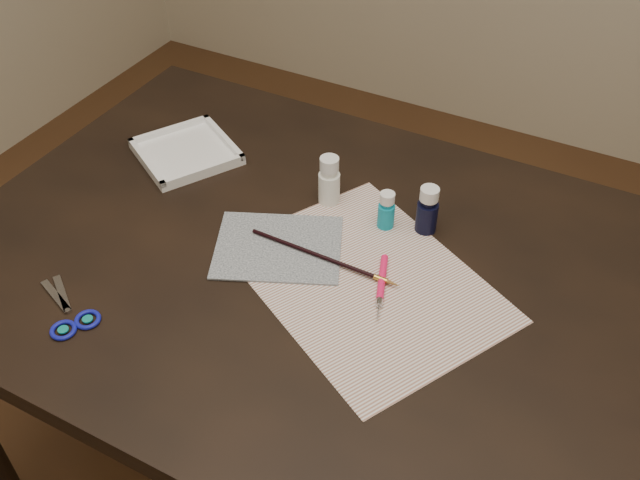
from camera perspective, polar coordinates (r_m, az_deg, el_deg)
The scene contains 10 objects.
table at distance 1.51m, azimuth 0.00°, elevation -12.08°, with size 1.30×0.90×0.75m, color black.
paper at distance 1.20m, azimuth 3.75°, elevation -3.37°, with size 0.44×0.33×0.00m, color white.
canvas at distance 1.26m, azimuth -3.36°, elevation -0.55°, with size 0.22×0.18×0.00m, color black.
paint_bottle_white at distance 1.33m, azimuth 0.74°, elevation 4.80°, with size 0.04×0.04×0.10m, color white.
paint_bottle_cyan at distance 1.28m, azimuth 5.33°, elevation 2.39°, with size 0.03×0.03×0.08m, color #0E91AF.
paint_bottle_navy at distance 1.28m, azimuth 8.60°, elevation 2.41°, with size 0.04×0.04×0.09m, color black.
paintbrush at distance 1.22m, azimuth 0.32°, elevation -1.40°, with size 0.29×0.01×0.01m, color black, non-canonical shape.
craft_knife at distance 1.18m, azimuth 4.90°, elevation -3.82°, with size 0.15×0.01×0.01m, color #FE1658, non-canonical shape.
scissors at distance 1.22m, azimuth -20.01°, elevation -5.04°, with size 0.16×0.08×0.01m, color silver, non-canonical shape.
palette_tray at distance 1.49m, azimuth -10.66°, elevation 6.98°, with size 0.18×0.18×0.02m, color white.
Camera 1 is at (0.42, -0.79, 1.60)m, focal length 40.00 mm.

